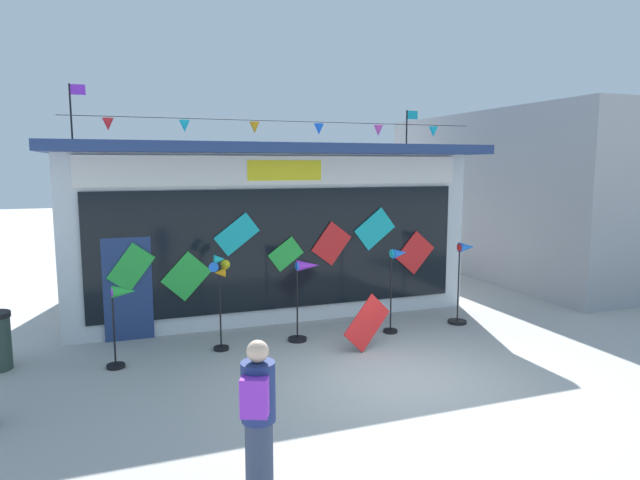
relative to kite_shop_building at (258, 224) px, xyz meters
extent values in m
plane|color=#ADAAA5|center=(0.84, -5.92, -1.92)|extent=(80.00, 80.00, 0.00)
cube|color=silver|center=(0.00, 0.05, -0.12)|extent=(8.72, 4.64, 3.59)
cube|color=navy|center=(0.00, -0.35, 1.77)|extent=(9.12, 5.46, 0.20)
cube|color=white|center=(0.00, -2.31, 1.33)|extent=(8.02, 0.08, 0.59)
cube|color=yellow|center=(0.00, -2.34, 1.33)|extent=(1.57, 0.04, 0.41)
cube|color=black|center=(0.00, -2.30, -0.31)|extent=(7.85, 0.06, 2.52)
cube|color=navy|center=(-3.14, -2.30, -0.92)|extent=(0.90, 0.07, 2.00)
cube|color=green|center=(-3.06, -2.36, -0.49)|extent=(0.90, 0.03, 0.96)
cube|color=green|center=(-2.04, -2.36, -0.73)|extent=(0.99, 0.03, 1.00)
cube|color=#19B7BC|center=(-1.02, -2.36, 0.06)|extent=(0.94, 0.03, 0.87)
cube|color=green|center=(0.00, -2.36, -0.40)|extent=(0.78, 0.03, 0.74)
cube|color=red|center=(1.02, -2.36, -0.23)|extent=(0.92, 0.03, 0.96)
cube|color=#19B7BC|center=(2.05, -2.36, 0.04)|extent=(0.99, 0.03, 0.95)
cube|color=red|center=(3.07, -2.36, -0.54)|extent=(0.99, 0.03, 1.00)
cylinder|color=black|center=(0.00, -2.55, 2.30)|extent=(8.37, 0.01, 0.01)
cone|color=red|center=(-3.34, -2.55, 2.16)|extent=(0.20, 0.20, 0.22)
cone|color=#19B7BC|center=(-2.00, -2.55, 2.16)|extent=(0.20, 0.20, 0.22)
cone|color=orange|center=(-0.67, -2.55, 2.16)|extent=(0.20, 0.20, 0.22)
cone|color=blue|center=(0.67, -2.55, 2.16)|extent=(0.20, 0.20, 0.22)
cone|color=#EA4CA3|center=(2.01, -2.55, 2.16)|extent=(0.20, 0.20, 0.22)
cone|color=#19B7BC|center=(3.34, -2.55, 2.16)|extent=(0.20, 0.20, 0.22)
cylinder|color=black|center=(-4.11, 0.05, 2.52)|extent=(0.04, 0.04, 1.30)
cube|color=purple|center=(-3.95, 0.05, 3.06)|extent=(0.32, 0.02, 0.22)
cylinder|color=black|center=(4.11, 0.05, 2.38)|extent=(0.04, 0.04, 1.01)
cube|color=#19B7BC|center=(4.27, 0.05, 2.76)|extent=(0.32, 0.02, 0.22)
cylinder|color=black|center=(-3.40, -3.81, -1.89)|extent=(0.30, 0.30, 0.06)
cylinder|color=black|center=(-3.40, -3.81, -1.27)|extent=(0.03, 0.03, 1.29)
cone|color=green|center=(-3.21, -3.81, -0.63)|extent=(0.40, 0.27, 0.21)
cylinder|color=purple|center=(-3.40, -3.81, -0.63)|extent=(0.03, 0.16, 0.16)
cylinder|color=black|center=(-1.58, -3.51, -1.89)|extent=(0.28, 0.28, 0.06)
cylinder|color=black|center=(-1.58, -3.51, -1.13)|extent=(0.03, 0.03, 1.57)
cylinder|color=black|center=(-1.58, -3.55, -0.35)|extent=(0.06, 0.04, 0.06)
cone|color=yellow|center=(-1.46, -3.55, -0.35)|extent=(0.18, 0.19, 0.18)
cone|color=#19B7BC|center=(-1.58, -3.55, -0.23)|extent=(0.19, 0.18, 0.18)
cone|color=blue|center=(-1.71, -3.55, -0.35)|extent=(0.18, 0.19, 0.18)
cone|color=orange|center=(-1.58, -3.55, -0.47)|extent=(0.19, 0.18, 0.18)
cylinder|color=black|center=(-0.11, -3.48, -1.89)|extent=(0.36, 0.36, 0.06)
cylinder|color=black|center=(-0.11, -3.48, -1.19)|extent=(0.03, 0.03, 1.46)
cone|color=purple|center=(0.11, -3.48, -0.46)|extent=(0.47, 0.30, 0.22)
cylinder|color=blue|center=(-0.11, -3.48, -0.46)|extent=(0.03, 0.16, 0.16)
cylinder|color=black|center=(1.81, -3.62, -1.89)|extent=(0.29, 0.29, 0.06)
cylinder|color=black|center=(1.81, -3.62, -1.11)|extent=(0.03, 0.03, 1.61)
cone|color=blue|center=(2.00, -3.62, -0.30)|extent=(0.39, 0.27, 0.20)
cylinder|color=#19B7BC|center=(1.81, -3.62, -0.30)|extent=(0.03, 0.16, 0.16)
cylinder|color=black|center=(3.46, -3.52, -1.89)|extent=(0.40, 0.40, 0.06)
cylinder|color=black|center=(3.46, -3.52, -1.10)|extent=(0.03, 0.03, 1.64)
cone|color=blue|center=(3.64, -3.52, -0.28)|extent=(0.36, 0.23, 0.21)
cylinder|color=red|center=(3.46, -3.52, -0.28)|extent=(0.03, 0.16, 0.16)
cylinder|color=#333D56|center=(-2.03, -8.24, -1.49)|extent=(0.28, 0.28, 0.86)
cylinder|color=navy|center=(-2.03, -8.24, -0.76)|extent=(0.34, 0.34, 0.60)
sphere|color=beige|center=(-2.03, -8.24, -0.35)|extent=(0.22, 0.22, 0.22)
cube|color=purple|center=(-2.11, -8.43, -0.73)|extent=(0.30, 0.25, 0.38)
cube|color=red|center=(0.92, -4.43, -1.41)|extent=(1.02, 0.25, 1.02)
cube|color=#99999E|center=(9.47, 0.85, 0.53)|extent=(5.69, 9.46, 4.90)
camera|label=1|loc=(-3.24, -13.32, 1.45)|focal=31.14mm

